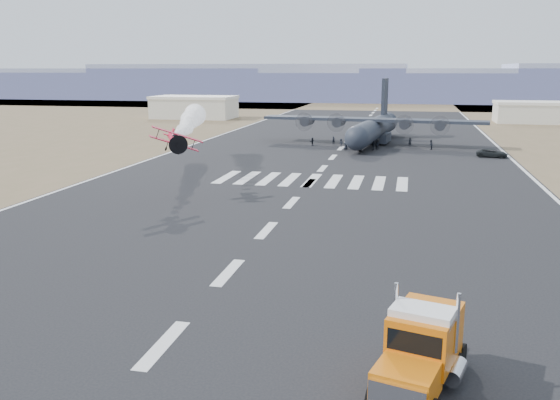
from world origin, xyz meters
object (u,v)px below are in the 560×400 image
(hangar_left, at_px, (194,107))
(hangar_right, at_px, (533,112))
(aerobatic_biplane, at_px, (174,140))
(crew_g, at_px, (410,142))
(crew_a, at_px, (334,140))
(crew_d, at_px, (373,145))
(crew_b, at_px, (377,144))
(support_vehicle, at_px, (492,153))
(crew_h, at_px, (431,145))
(crew_f, at_px, (312,142))
(transport_aircraft, at_px, (374,127))
(crew_c, at_px, (341,143))
(crew_e, at_px, (346,145))
(semi_truck, at_px, (421,348))

(hangar_left, xyz_separation_m, hangar_right, (98.00, 5.00, -0.40))
(hangar_left, bearing_deg, aerobatic_biplane, -70.67)
(hangar_left, bearing_deg, crew_g, -40.41)
(hangar_left, distance_m, crew_a, 74.60)
(crew_d, bearing_deg, hangar_right, 140.55)
(hangar_left, relative_size, crew_b, 13.17)
(support_vehicle, height_order, crew_h, crew_h)
(hangar_right, relative_size, crew_h, 11.18)
(hangar_left, relative_size, crew_g, 14.68)
(crew_h, bearing_deg, crew_f, -81.27)
(hangar_left, distance_m, transport_aircraft, 77.63)
(hangar_right, xyz_separation_m, crew_f, (-51.95, -63.28, -2.21))
(aerobatic_biplane, bearing_deg, crew_d, 51.22)
(crew_c, xyz_separation_m, crew_g, (13.03, 3.69, 0.06))
(hangar_left, distance_m, crew_f, 74.32)
(hangar_left, xyz_separation_m, aerobatic_biplane, (38.49, -109.73, 3.45))
(crew_c, relative_size, crew_f, 0.98)
(crew_d, height_order, crew_e, crew_d)
(crew_g, bearing_deg, hangar_left, 125.50)
(transport_aircraft, relative_size, crew_c, 28.37)
(crew_c, bearing_deg, crew_g, 56.55)
(aerobatic_biplane, bearing_deg, crew_e, 56.56)
(hangar_right, bearing_deg, crew_b, -120.63)
(semi_truck, height_order, crew_f, semi_truck)
(crew_h, bearing_deg, crew_g, -127.12)
(crew_b, relative_size, crew_e, 1.00)
(crew_a, xyz_separation_m, crew_f, (-3.84, -2.86, -0.00))
(hangar_right, bearing_deg, crew_c, -125.91)
(transport_aircraft, bearing_deg, semi_truck, -78.41)
(hangar_right, bearing_deg, crew_a, -128.54)
(support_vehicle, xyz_separation_m, crew_c, (-26.76, 8.36, 0.07))
(crew_h, bearing_deg, crew_b, -68.28)
(crew_c, bearing_deg, crew_a, 159.46)
(hangar_right, relative_size, semi_truck, 2.24)
(crew_c, relative_size, crew_d, 0.83)
(aerobatic_biplane, height_order, crew_e, aerobatic_biplane)
(aerobatic_biplane, bearing_deg, crew_h, 42.89)
(semi_truck, height_order, crew_h, semi_truck)
(transport_aircraft, bearing_deg, crew_a, -149.97)
(transport_aircraft, height_order, crew_a, transport_aircraft)
(hangar_left, height_order, support_vehicle, hangar_left)
(support_vehicle, xyz_separation_m, crew_e, (-25.42, 4.51, 0.21))
(hangar_left, distance_m, semi_truck, 160.55)
(support_vehicle, height_order, crew_c, crew_c)
(crew_a, bearing_deg, hangar_left, 95.27)
(aerobatic_biplane, relative_size, crew_h, 3.10)
(crew_d, xyz_separation_m, crew_h, (10.42, 2.95, -0.02))
(crew_d, bearing_deg, support_vehicle, 68.01)
(crew_d, xyz_separation_m, crew_g, (6.63, 7.31, -0.10))
(transport_aircraft, bearing_deg, support_vehicle, -29.04)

